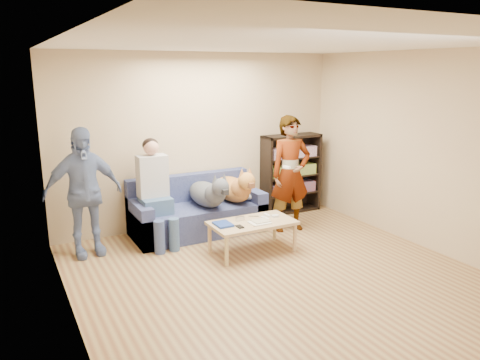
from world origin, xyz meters
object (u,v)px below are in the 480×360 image
person_seated (155,188)px  dog_gray (209,193)px  notebook_blue (223,224)px  dog_tan (235,188)px  person_standing_right (290,174)px  sofa (197,214)px  person_standing_left (83,192)px  coffee_table (252,225)px  bookshelf (290,172)px  camera_silver (240,218)px

person_seated → dog_gray: size_ratio=1.18×
notebook_blue → dog_tan: 1.08m
person_standing_right → dog_gray: 1.23m
person_seated → sofa: bearing=11.0°
dog_tan → notebook_blue: bearing=-125.3°
person_standing_left → notebook_blue: (1.53, -0.88, -0.40)m
coffee_table → bookshelf: bearing=41.7°
notebook_blue → bookshelf: 2.25m
camera_silver → dog_gray: size_ratio=0.09×
person_standing_right → person_standing_left: bearing=178.0°
person_standing_right → dog_tan: (-0.72, 0.39, -0.22)m
person_standing_right → bookshelf: 0.95m
camera_silver → person_standing_right: bearing=21.0°
dog_gray → bookshelf: (1.69, 0.45, 0.05)m
person_standing_right → notebook_blue: bearing=-154.4°
notebook_blue → camera_silver: camera_silver is taller
camera_silver → person_seated: person_seated is taller
person_standing_left → sofa: 1.69m
camera_silver → coffee_table: (0.12, -0.12, -0.07)m
person_standing_left → person_seated: size_ratio=1.13×
notebook_blue → person_seated: bearing=123.7°
person_seated → dog_tan: 1.22m
dog_gray → person_standing_right: bearing=-15.6°
notebook_blue → dog_tan: dog_tan is taller
notebook_blue → dog_tan: bearing=54.7°
dog_tan → sofa: bearing=165.1°
sofa → dog_gray: bearing=-64.0°
person_standing_left → dog_gray: person_standing_left is taller
dog_tan → person_standing_right: bearing=-28.9°
notebook_blue → person_seated: 1.12m
person_standing_left → person_seated: person_standing_left is taller
person_seated → camera_silver: bearing=-43.2°
person_standing_left → bookshelf: bearing=1.9°
sofa → notebook_blue: bearing=-93.2°
camera_silver → dog_tan: dog_tan is taller
person_standing_left → coffee_table: 2.19m
person_standing_right → sofa: (-1.27, 0.54, -0.57)m
sofa → person_standing_right: bearing=-23.1°
person_seated → person_standing_right: bearing=-12.2°
person_standing_left → bookshelf: size_ratio=1.28×
person_standing_right → coffee_table: (-0.93, -0.52, -0.48)m
coffee_table → notebook_blue: bearing=172.9°
person_seated → coffee_table: bearing=-43.4°
camera_silver → person_seated: 1.24m
dog_tan → bookshelf: bookshelf is taller
person_standing_right → dog_tan: size_ratio=1.47×
person_seated → coffee_table: (0.99, -0.94, -0.40)m
person_standing_right → dog_tan: 0.85m
person_standing_left → bookshelf: (3.39, 0.37, -0.15)m
notebook_blue → dog_gray: 0.84m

